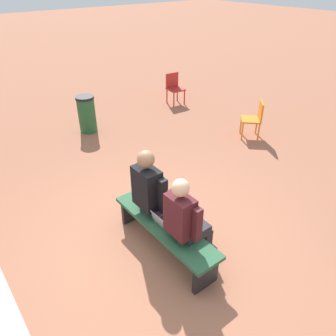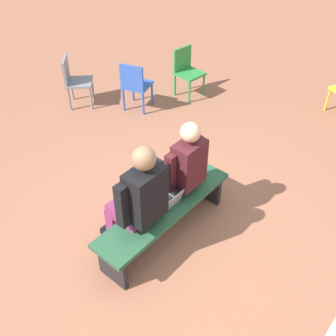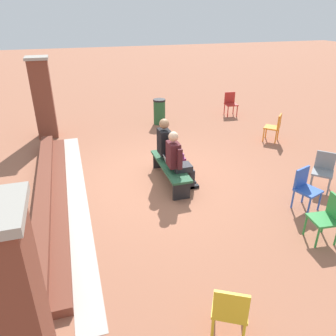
{
  "view_description": "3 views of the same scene",
  "coord_description": "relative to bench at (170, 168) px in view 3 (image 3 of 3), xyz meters",
  "views": [
    {
      "loc": [
        -2.75,
        1.82,
        3.35
      ],
      "look_at": [
        0.38,
        -0.64,
        0.91
      ],
      "focal_mm": 35.0,
      "sensor_mm": 36.0,
      "label": 1
    },
    {
      "loc": [
        2.16,
        1.82,
        3.43
      ],
      "look_at": [
        -0.37,
        -0.36,
        0.74
      ],
      "focal_mm": 42.0,
      "sensor_mm": 36.0,
      "label": 2
    },
    {
      "loc": [
        -6.52,
        1.82,
        3.63
      ],
      "look_at": [
        -0.52,
        -0.02,
        0.56
      ],
      "focal_mm": 35.0,
      "sensor_mm": 36.0,
      "label": 3
    }
  ],
  "objects": [
    {
      "name": "plastic_chair_near_bench_right",
      "position": [
        1.56,
        -3.76,
        0.13
      ],
      "size": [
        0.59,
        0.59,
        0.84
      ],
      "color": "orange",
      "rests_on": "ground"
    },
    {
      "name": "brick_steps",
      "position": [
        -0.0,
        2.66,
        -0.23
      ],
      "size": [
        6.3,
        0.6,
        0.3
      ],
      "color": "brown",
      "rests_on": "ground"
    },
    {
      "name": "plastic_chair_far_left",
      "position": [
        -1.27,
        -3.11,
        0.13
      ],
      "size": [
        0.59,
        0.59,
        0.84
      ],
      "color": "gray",
      "rests_on": "ground"
    },
    {
      "name": "ground_plane",
      "position": [
        0.13,
        0.19,
        -0.35
      ],
      "size": [
        60.0,
        60.0,
        0.0
      ],
      "primitive_type": "plane",
      "color": "#9E6047"
    },
    {
      "name": "person_student",
      "position": [
        -0.35,
        -0.07,
        0.37
      ],
      "size": [
        0.55,
        0.69,
        1.35
      ],
      "color": "#232328",
      "rests_on": "ground"
    },
    {
      "name": "person_adult",
      "position": [
        0.33,
        -0.07,
        0.39
      ],
      "size": [
        0.59,
        0.74,
        1.42
      ],
      "color": "#7F2D5B",
      "rests_on": "ground"
    },
    {
      "name": "concrete_strip",
      "position": [
        -0.0,
        2.11,
        -0.35
      ],
      "size": [
        7.1,
        0.4,
        0.01
      ],
      "primitive_type": "cube",
      "color": "#B7B2A8",
      "rests_on": "ground"
    },
    {
      "name": "plastic_chair_near_bench_left",
      "position": [
        4.41,
        -3.74,
        0.13
      ],
      "size": [
        0.46,
        0.46,
        0.84
      ],
      "color": "red",
      "rests_on": "ground"
    },
    {
      "name": "brick_pillar_left_of_steps",
      "position": [
        -4.21,
        2.72,
        0.86
      ],
      "size": [
        0.64,
        0.64,
        2.4
      ],
      "color": "brown",
      "rests_on": "ground"
    },
    {
      "name": "plastic_chair_by_pillar",
      "position": [
        -2.79,
        -1.92,
        0.13
      ],
      "size": [
        0.46,
        0.46,
        0.84
      ],
      "color": "#2D893D",
      "rests_on": "ground"
    },
    {
      "name": "laptop",
      "position": [
        -0.0,
        0.01,
        0.15
      ],
      "size": [
        0.32,
        0.29,
        0.21
      ],
      "color": "#9EA0A5",
      "rests_on": "bench"
    },
    {
      "name": "brick_pillar_right_of_steps",
      "position": [
        4.01,
        2.74,
        0.86
      ],
      "size": [
        0.64,
        0.64,
        2.4
      ],
      "color": "brown",
      "rests_on": "ground"
    },
    {
      "name": "plastic_chair_far_right",
      "position": [
        -1.81,
        -2.22,
        0.13
      ],
      "size": [
        0.53,
        0.53,
        0.84
      ],
      "color": "#2D56B7",
      "rests_on": "ground"
    },
    {
      "name": "bench",
      "position": [
        0.0,
        0.0,
        0.0
      ],
      "size": [
        1.8,
        0.44,
        0.45
      ],
      "color": "#285638",
      "rests_on": "ground"
    },
    {
      "name": "plastic_chair_foreground",
      "position": [
        -4.02,
        0.52,
        0.13
      ],
      "size": [
        0.57,
        0.57,
        0.84
      ],
      "color": "gold",
      "rests_on": "ground"
    },
    {
      "name": "litter_bin",
      "position": [
        4.18,
        -0.92,
        0.08
      ],
      "size": [
        0.42,
        0.42,
        0.86
      ],
      "color": "#23562D",
      "rests_on": "ground"
    }
  ]
}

